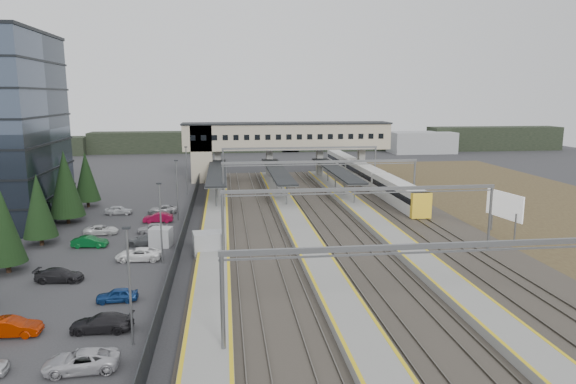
{
  "coord_description": "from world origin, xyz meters",
  "views": [
    {
      "loc": [
        -1.66,
        -57.68,
        16.28
      ],
      "look_at": [
        6.38,
        7.19,
        4.0
      ],
      "focal_mm": 32.0,
      "sensor_mm": 36.0,
      "label": 1
    }
  ],
  "objects": [
    {
      "name": "ground",
      "position": [
        0.0,
        0.0,
        0.0
      ],
      "size": [
        220.0,
        220.0,
        0.0
      ],
      "primitive_type": "plane",
      "color": "#2B2B2D",
      "rests_on": "ground"
    },
    {
      "name": "conifer_row",
      "position": [
        -22.0,
        -3.86,
        4.84
      ],
      "size": [
        4.42,
        49.82,
        9.5
      ],
      "color": "black",
      "rests_on": "ground"
    },
    {
      "name": "car_park",
      "position": [
        -12.81,
        -7.44,
        0.61
      ],
      "size": [
        10.48,
        44.6,
        1.29
      ],
      "color": "#B9BABE",
      "rests_on": "ground"
    },
    {
      "name": "lampposts",
      "position": [
        -8.0,
        1.25,
        4.34
      ],
      "size": [
        0.5,
        53.25,
        8.07
      ],
      "color": "slate",
      "rests_on": "ground"
    },
    {
      "name": "fence",
      "position": [
        -6.5,
        5.0,
        1.0
      ],
      "size": [
        0.08,
        90.0,
        2.0
      ],
      "color": "#26282B",
      "rests_on": "ground"
    },
    {
      "name": "relay_cabin_near",
      "position": [
        -3.48,
        -6.48,
        1.3
      ],
      "size": [
        3.41,
        2.71,
        2.6
      ],
      "color": "#929496",
      "rests_on": "ground"
    },
    {
      "name": "relay_cabin_far",
      "position": [
        -8.82,
        -2.02,
        1.03
      ],
      "size": [
        2.56,
        2.26,
        2.06
      ],
      "color": "#929496",
      "rests_on": "ground"
    },
    {
      "name": "rail_corridor",
      "position": [
        9.34,
        5.0,
        0.29
      ],
      "size": [
        34.0,
        90.0,
        0.92
      ],
      "color": "#312B26",
      "rests_on": "ground"
    },
    {
      "name": "canopies",
      "position": [
        7.0,
        27.0,
        3.92
      ],
      "size": [
        23.1,
        30.0,
        3.28
      ],
      "color": "black",
      "rests_on": "ground"
    },
    {
      "name": "footbridge",
      "position": [
        7.7,
        42.0,
        7.93
      ],
      "size": [
        40.4,
        6.4,
        11.2
      ],
      "color": "#AFAA89",
      "rests_on": "ground"
    },
    {
      "name": "gantries",
      "position": [
        12.0,
        3.0,
        6.0
      ],
      "size": [
        28.4,
        62.28,
        7.17
      ],
      "color": "slate",
      "rests_on": "ground"
    },
    {
      "name": "train",
      "position": [
        24.0,
        33.65,
        1.94
      ],
      "size": [
        2.7,
        56.46,
        3.4
      ],
      "color": "silver",
      "rests_on": "ground"
    },
    {
      "name": "billboard",
      "position": [
        30.69,
        -2.65,
        3.52
      ],
      "size": [
        1.19,
        6.06,
        5.23
      ],
      "color": "slate",
      "rests_on": "ground"
    },
    {
      "name": "scrub_east",
      "position": [
        45.0,
        5.0,
        0.03
      ],
      "size": [
        34.0,
        120.0,
        0.06
      ],
      "color": "#3E301E",
      "rests_on": "ground"
    },
    {
      "name": "treeline_far",
      "position": [
        23.81,
        92.28,
        2.95
      ],
      "size": [
        170.0,
        19.0,
        7.0
      ],
      "color": "black",
      "rests_on": "ground"
    }
  ]
}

